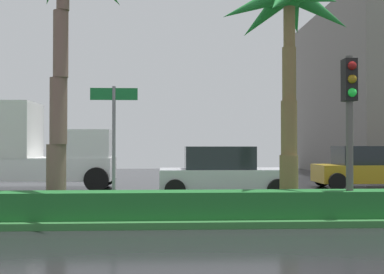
% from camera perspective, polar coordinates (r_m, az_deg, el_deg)
% --- Properties ---
extents(ground_plane, '(90.00, 42.00, 0.10)m').
position_cam_1_polar(ground_plane, '(12.89, -3.15, -9.13)').
color(ground_plane, black).
extents(median_strip, '(85.50, 4.00, 0.15)m').
position_cam_1_polar(median_strip, '(11.88, -3.18, -9.23)').
color(median_strip, '#2D6B33').
rests_on(median_strip, ground_plane).
extents(median_hedge, '(76.50, 0.70, 0.60)m').
position_cam_1_polar(median_hedge, '(10.44, -3.23, -8.32)').
color(median_hedge, '#1E6028').
rests_on(median_hedge, median_strip).
extents(palm_tree_centre, '(3.60, 3.51, 6.05)m').
position_cam_1_polar(palm_tree_centre, '(12.52, 11.71, 13.62)').
color(palm_tree_centre, brown).
rests_on(palm_tree_centre, median_strip).
extents(traffic_signal_median_right, '(0.28, 0.43, 3.66)m').
position_cam_1_polar(traffic_signal_median_right, '(11.11, 18.81, 3.64)').
color(traffic_signal_median_right, '#4C4C47').
rests_on(traffic_signal_median_right, median_strip).
extents(street_name_sign, '(1.10, 0.08, 3.00)m').
position_cam_1_polar(street_name_sign, '(10.94, -9.58, 0.59)').
color(street_name_sign, slate).
rests_on(street_name_sign, median_strip).
extents(box_truck_lead, '(6.40, 2.64, 3.46)m').
position_cam_1_polar(box_truck_lead, '(19.65, -19.15, -1.56)').
color(box_truck_lead, white).
rests_on(box_truck_lead, ground_plane).
extents(car_in_traffic_second, '(4.30, 2.02, 1.72)m').
position_cam_1_polar(car_in_traffic_second, '(15.78, 3.71, -4.41)').
color(car_in_traffic_second, silver).
rests_on(car_in_traffic_second, ground_plane).
extents(car_in_traffic_third, '(4.30, 2.02, 1.72)m').
position_cam_1_polar(car_in_traffic_third, '(20.28, 20.79, -3.56)').
color(car_in_traffic_third, '#B28C1E').
rests_on(car_in_traffic_third, ground_plane).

